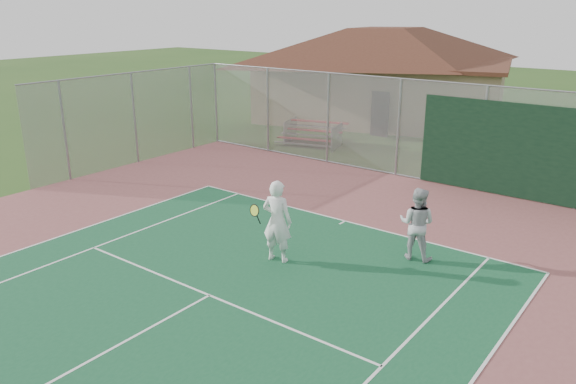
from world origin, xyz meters
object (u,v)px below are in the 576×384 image
object	(u,v)px
clubhouse	(385,65)
player_white_front	(277,222)
bleachers	(312,133)
player_grey_back	(417,224)

from	to	relation	value
clubhouse	player_white_front	world-z (taller)	clubhouse
bleachers	player_grey_back	world-z (taller)	player_grey_back
player_white_front	player_grey_back	bearing A→B (deg)	-153.27
clubhouse	player_white_front	xyz separation A→B (m)	(6.72, -17.87, -1.91)
player_white_front	bleachers	bearing A→B (deg)	-71.73
clubhouse	player_grey_back	bearing A→B (deg)	-74.65
clubhouse	player_white_front	size ratio (longest dim) A/B	7.53
bleachers	player_white_front	bearing A→B (deg)	-75.89
clubhouse	player_white_front	distance (m)	19.19
bleachers	player_white_front	xyz separation A→B (m)	(6.28, -10.50, 0.49)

